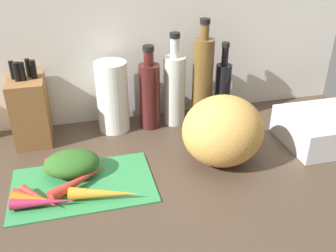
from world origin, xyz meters
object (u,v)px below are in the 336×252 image
(carrot_2, at_px, (34,199))
(knife_block, at_px, (30,109))
(carrot_0, at_px, (104,194))
(bottle_0, at_px, (149,94))
(paper_towel_roll, at_px, (113,97))
(bottle_1, at_px, (174,89))
(carrot_4, at_px, (79,181))
(carrot_6, at_px, (33,198))
(carrot_5, at_px, (39,197))
(carrot_3, at_px, (76,161))
(winter_squash, at_px, (223,131))
(bottle_2, at_px, (202,80))
(dish_rack, at_px, (326,128))
(carrot_1, at_px, (44,202))
(bottle_3, at_px, (222,90))
(cutting_board, at_px, (83,184))

(carrot_2, bearing_deg, knife_block, 92.62)
(carrot_0, distance_m, bottle_0, 0.42)
(paper_towel_roll, relative_size, bottle_1, 0.75)
(carrot_4, relative_size, carrot_6, 1.50)
(carrot_0, bearing_deg, carrot_5, 168.82)
(carrot_6, bearing_deg, carrot_3, 52.43)
(carrot_6, relative_size, paper_towel_roll, 0.50)
(bottle_1, bearing_deg, carrot_4, -138.54)
(carrot_3, bearing_deg, paper_towel_roll, 55.91)
(carrot_5, relative_size, winter_squash, 0.55)
(carrot_3, relative_size, winter_squash, 0.74)
(bottle_2, bearing_deg, dish_rack, -34.59)
(carrot_2, xyz_separation_m, knife_block, (-0.02, 0.34, 0.08))
(carrot_2, height_order, bottle_2, bottle_2)
(carrot_1, bearing_deg, knife_block, 95.99)
(carrot_1, relative_size, carrot_3, 0.91)
(carrot_6, xyz_separation_m, dish_rack, (0.88, 0.10, 0.03))
(carrot_5, relative_size, bottle_1, 0.41)
(carrot_4, xyz_separation_m, winter_squash, (0.41, 0.03, 0.08))
(carrot_1, bearing_deg, bottle_0, 46.42)
(carrot_0, relative_size, bottle_3, 0.64)
(carrot_1, bearing_deg, cutting_board, 38.01)
(carrot_3, distance_m, dish_rack, 0.78)
(carrot_3, xyz_separation_m, carrot_5, (-0.09, -0.14, 0.00))
(carrot_1, bearing_deg, carrot_6, 138.38)
(bottle_1, distance_m, bottle_3, 0.17)
(carrot_1, xyz_separation_m, bottle_2, (0.52, 0.35, 0.13))
(bottle_2, bearing_deg, bottle_3, -1.04)
(winter_squash, distance_m, bottle_1, 0.28)
(carrot_5, distance_m, dish_rack, 0.87)
(carrot_4, xyz_separation_m, bottle_3, (0.51, 0.29, 0.08))
(carrot_0, distance_m, knife_block, 0.42)
(carrot_0, bearing_deg, winter_squash, 15.84)
(winter_squash, height_order, bottle_3, bottle_3)
(carrot_5, xyz_separation_m, carrot_6, (-0.01, -0.00, 0.00))
(carrot_4, relative_size, knife_block, 0.67)
(bottle_1, bearing_deg, winter_squash, -75.73)
(cutting_board, distance_m, carrot_3, 0.09)
(carrot_5, xyz_separation_m, bottle_3, (0.61, 0.33, 0.09))
(carrot_4, relative_size, bottle_2, 0.50)
(paper_towel_roll, bearing_deg, knife_block, -177.94)
(carrot_0, xyz_separation_m, carrot_6, (-0.17, 0.03, -0.00))
(carrot_2, bearing_deg, winter_squash, 8.73)
(bottle_2, bearing_deg, knife_block, 179.36)
(cutting_board, height_order, bottle_1, bottle_1)
(bottle_3, bearing_deg, carrot_5, -151.82)
(dish_rack, bearing_deg, paper_towel_roll, 158.80)
(carrot_5, distance_m, winter_squash, 0.52)
(bottle_3, bearing_deg, cutting_board, -151.14)
(winter_squash, bearing_deg, carrot_3, 169.98)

